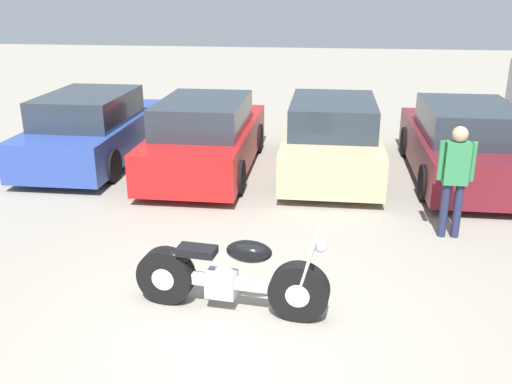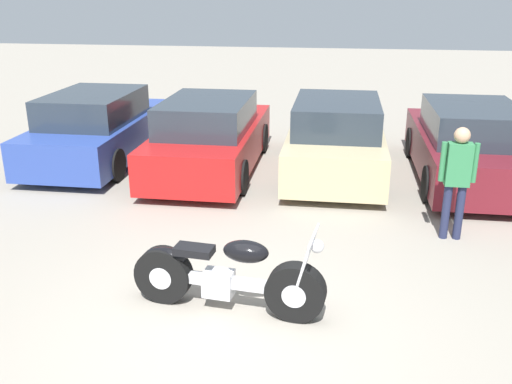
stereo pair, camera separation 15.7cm
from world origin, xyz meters
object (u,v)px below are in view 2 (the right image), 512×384
at_px(person_standing, 457,174).
at_px(parked_car_maroon, 468,145).
at_px(parked_car_blue, 99,128).
at_px(parked_car_red, 210,137).
at_px(parked_car_champagne, 336,138).
at_px(motorcycle, 225,277).

bearing_deg(person_standing, parked_car_maroon, 75.64).
xyz_separation_m(parked_car_blue, person_standing, (6.71, -3.11, 0.31)).
relative_size(parked_car_blue, parked_car_red, 1.00).
distance_m(parked_car_maroon, person_standing, 2.96).
xyz_separation_m(parked_car_champagne, person_standing, (1.75, -3.03, 0.31)).
distance_m(motorcycle, person_standing, 3.82).
bearing_deg(parked_car_red, parked_car_maroon, 1.27).
distance_m(parked_car_blue, parked_car_red, 2.51).
xyz_separation_m(parked_car_blue, parked_car_red, (2.48, -0.37, 0.00)).
bearing_deg(parked_car_blue, parked_car_champagne, -0.92).
relative_size(parked_car_blue, parked_car_champagne, 1.00).
distance_m(parked_car_champagne, person_standing, 3.52).
relative_size(parked_car_red, person_standing, 2.69).
bearing_deg(parked_car_blue, motorcycle, -55.39).
bearing_deg(parked_car_blue, parked_car_maroon, -1.98).
distance_m(motorcycle, parked_car_red, 5.34).
bearing_deg(parked_car_maroon, parked_car_red, -178.73).
xyz_separation_m(motorcycle, parked_car_blue, (-3.81, 5.53, 0.27)).
relative_size(motorcycle, parked_car_champagne, 0.50).
bearing_deg(parked_car_champagne, parked_car_blue, 179.08).
relative_size(parked_car_red, parked_car_maroon, 1.00).
distance_m(motorcycle, parked_car_maroon, 6.40).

